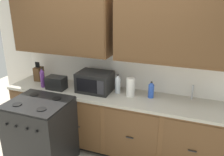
# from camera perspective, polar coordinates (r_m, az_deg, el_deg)

# --- Properties ---
(wall_unit) EXTENTS (4.29, 0.40, 2.45)m
(wall_unit) POSITION_cam_1_polar(r_m,az_deg,el_deg) (3.21, 0.91, 9.67)
(wall_unit) COLOR white
(wall_unit) RESTS_ON ground_plane
(counter_run) EXTENTS (3.12, 0.64, 0.91)m
(counter_run) POSITION_cam_1_polar(r_m,az_deg,el_deg) (3.45, -0.33, -10.62)
(counter_run) COLOR black
(counter_run) RESTS_ON ground_plane
(stove_range) EXTENTS (0.76, 0.68, 0.95)m
(stove_range) POSITION_cam_1_polar(r_m,az_deg,el_deg) (3.32, -17.02, -12.93)
(stove_range) COLOR black
(stove_range) RESTS_ON ground_plane
(microwave) EXTENTS (0.48, 0.37, 0.28)m
(microwave) POSITION_cam_1_polar(r_m,az_deg,el_deg) (3.31, -4.24, -0.93)
(microwave) COLOR black
(microwave) RESTS_ON counter_run
(toaster) EXTENTS (0.28, 0.18, 0.19)m
(toaster) POSITION_cam_1_polar(r_m,az_deg,el_deg) (3.48, -13.58, -1.15)
(toaster) COLOR black
(toaster) RESTS_ON counter_run
(knife_block) EXTENTS (0.11, 0.14, 0.31)m
(knife_block) POSITION_cam_1_polar(r_m,az_deg,el_deg) (3.90, -17.61, 1.06)
(knife_block) COLOR #52361E
(knife_block) RESTS_ON counter_run
(sink_faucet) EXTENTS (0.02, 0.02, 0.20)m
(sink_faucet) POSITION_cam_1_polar(r_m,az_deg,el_deg) (3.23, 19.21, -3.37)
(sink_faucet) COLOR #B2B5BA
(sink_faucet) RESTS_ON counter_run
(paper_towel_roll) EXTENTS (0.12, 0.12, 0.26)m
(paper_towel_roll) POSITION_cam_1_polar(r_m,az_deg,el_deg) (3.15, 4.60, -2.22)
(paper_towel_roll) COLOR white
(paper_towel_roll) RESTS_ON counter_run
(bottle_blue) EXTENTS (0.08, 0.08, 0.23)m
(bottle_blue) POSITION_cam_1_polar(r_m,az_deg,el_deg) (3.14, 9.63, -2.90)
(bottle_blue) COLOR blue
(bottle_blue) RESTS_ON counter_run
(bottle_clear) EXTENTS (0.08, 0.08, 0.27)m
(bottle_clear) POSITION_cam_1_polar(r_m,az_deg,el_deg) (3.24, 1.40, -1.48)
(bottle_clear) COLOR silver
(bottle_clear) RESTS_ON counter_run
(bottle_violet) EXTENTS (0.06, 0.06, 0.30)m
(bottle_violet) POSITION_cam_1_polar(r_m,az_deg,el_deg) (3.59, -16.81, 0.03)
(bottle_violet) COLOR #663384
(bottle_violet) RESTS_ON counter_run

